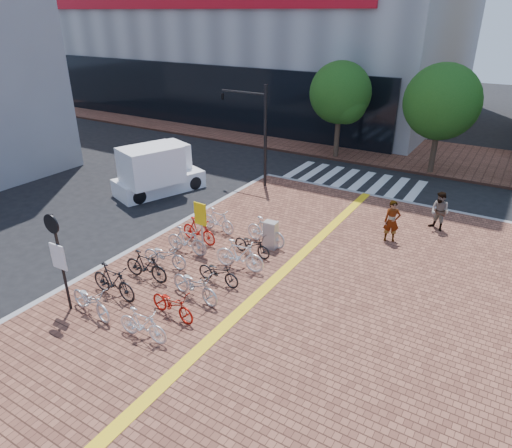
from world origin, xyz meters
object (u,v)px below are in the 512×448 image
Objects in this scene: bike_9 at (195,285)px; bike_11 at (240,255)px; bike_7 at (143,325)px; bike_12 at (252,244)px; box_truck at (157,169)px; bike_3 at (165,255)px; pedestrian_a at (392,221)px; yellow_sign at (201,218)px; bike_8 at (173,304)px; utility_box at (271,235)px; bike_2 at (146,266)px; bike_4 at (187,241)px; bike_10 at (218,272)px; traffic_light_pole at (245,115)px; bike_0 at (91,301)px; pedestrian_b at (440,211)px; bike_1 at (113,281)px; bike_13 at (266,232)px; notice_sign at (58,251)px; bike_5 at (199,231)px; bike_6 at (218,221)px.

bike_9 is 1.04× the size of bike_11.
bike_7 reaches higher than bike_12.
bike_9 is 0.41× the size of box_truck.
bike_3 is 9.15m from pedestrian_a.
bike_7 is 4.74m from bike_11.
bike_12 is at bearing 23.58° from yellow_sign.
bike_9 is at bearing 6.55° from bike_8.
utility_box is at bearing -8.00° from bike_7.
yellow_sign is (0.44, 1.66, 0.95)m from bike_3.
bike_2 is 5.02m from utility_box.
bike_7 is 1.46× the size of utility_box.
bike_2 is 0.36× the size of box_truck.
bike_7 is at bearing -158.84° from bike_4.
bike_11 is 1.11× the size of pedestrian_a.
bike_12 reaches higher than bike_10.
bike_2 is 0.34× the size of traffic_light_pole.
bike_0 is at bearing 125.07° from bike_8.
box_truck reaches higher than bike_11.
box_truck reaches higher than pedestrian_a.
utility_box is at bearing -109.75° from pedestrian_b.
bike_4 is at bearing -165.13° from pedestrian_a.
bike_0 is at bearing -169.91° from bike_1.
bike_9 is 1.15× the size of pedestrian_a.
pedestrian_b is at bearing -34.48° from bike_1.
bike_13 is (2.24, 4.49, 0.03)m from bike_2.
bike_0 is at bearing -97.56° from pedestrian_b.
traffic_light_pole is (-4.82, 9.31, 3.23)m from bike_10.
bike_1 reaches higher than bike_3.
yellow_sign is 0.62× the size of notice_sign.
bike_9 reaches higher than bike_5.
bike_11 is at bearing -124.69° from bike_6.
box_truck is at bearing -134.02° from traffic_light_pole.
bike_4 is 0.95× the size of bike_13.
utility_box is 7.88m from notice_sign.
utility_box is (-3.89, -3.13, -0.30)m from pedestrian_a.
bike_5 reaches higher than bike_12.
bike_9 reaches higher than bike_6.
bike_12 is at bearing 2.22° from bike_11.
bike_0 is 1.13× the size of pedestrian_b.
bike_1 is 10.10m from box_truck.
bike_7 is at bearing -137.15° from pedestrian_a.
notice_sign is at bearing 152.43° from bike_1.
bike_9 is 11.18m from pedestrian_b.
bike_12 is 8.82m from box_truck.
bike_4 is at bearing 80.08° from notice_sign.
bike_2 is 0.94× the size of bike_13.
notice_sign is (-0.86, -2.62, 1.55)m from bike_2.
bike_6 is at bearing 42.43° from bike_11.
bike_2 is 2.57m from bike_10.
bike_3 is (-0.04, 3.44, -0.03)m from bike_0.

